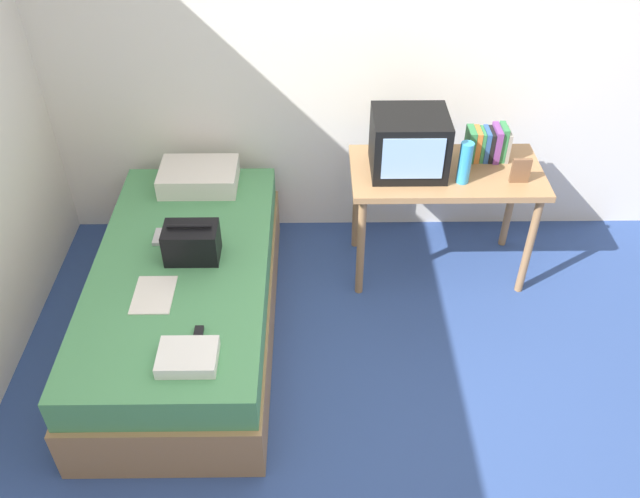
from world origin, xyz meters
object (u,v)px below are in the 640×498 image
(tv, at_px, (409,143))
(picture_frame, at_px, (521,171))
(pillow, at_px, (199,177))
(water_bottle, at_px, (465,163))
(desk, at_px, (445,183))
(handbag, at_px, (192,243))
(bed, at_px, (186,298))
(folded_towel, at_px, (188,357))
(book_row, at_px, (488,144))
(magazine, at_px, (154,295))
(remote_dark, at_px, (198,338))
(remote_silver, at_px, (158,237))

(tv, distance_m, picture_frame, 0.67)
(picture_frame, height_order, pillow, picture_frame)
(picture_frame, bearing_deg, water_bottle, 178.86)
(desk, xyz_separation_m, tv, (-0.24, 0.01, 0.28))
(handbag, bearing_deg, bed, -142.33)
(tv, relative_size, folded_towel, 1.57)
(book_row, bearing_deg, magazine, -153.01)
(book_row, bearing_deg, water_bottle, -126.24)
(desk, relative_size, magazine, 4.00)
(pillow, height_order, remote_dark, pillow)
(water_bottle, height_order, pillow, water_bottle)
(handbag, relative_size, magazine, 1.03)
(picture_frame, relative_size, remote_silver, 1.08)
(remote_dark, bearing_deg, picture_frame, 30.00)
(remote_silver, bearing_deg, pillow, 72.50)
(picture_frame, xyz_separation_m, remote_silver, (-2.12, -0.22, -0.30))
(pillow, relative_size, remote_silver, 3.41)
(magazine, bearing_deg, remote_silver, 97.35)
(pillow, bearing_deg, picture_frame, -9.59)
(book_row, bearing_deg, handbag, -159.36)
(tv, xyz_separation_m, picture_frame, (0.64, -0.14, -0.10))
(water_bottle, bearing_deg, picture_frame, -1.14)
(tv, height_order, pillow, tv)
(picture_frame, distance_m, folded_towel, 2.17)
(remote_silver, bearing_deg, bed, -53.99)
(water_bottle, xyz_separation_m, book_row, (0.19, 0.26, -0.03))
(bed, distance_m, tv, 1.59)
(magazine, height_order, folded_towel, folded_towel)
(tv, relative_size, remote_silver, 3.06)
(handbag, xyz_separation_m, remote_silver, (-0.23, 0.17, -0.09))
(tv, relative_size, handbag, 1.47)
(picture_frame, distance_m, magazine, 2.19)
(folded_towel, bearing_deg, book_row, 40.73)
(pillow, distance_m, remote_silver, 0.58)
(bed, xyz_separation_m, tv, (1.31, 0.59, 0.69))
(water_bottle, height_order, remote_silver, water_bottle)
(water_bottle, bearing_deg, bed, -164.50)
(remote_silver, bearing_deg, book_row, 13.90)
(pillow, distance_m, magazine, 1.04)
(remote_dark, bearing_deg, magazine, 130.56)
(pillow, bearing_deg, remote_dark, -83.13)
(book_row, bearing_deg, desk, -153.51)
(bed, relative_size, folded_towel, 7.14)
(desk, relative_size, water_bottle, 4.48)
(book_row, height_order, handbag, book_row)
(pillow, xyz_separation_m, magazine, (-0.11, -1.04, -0.06))
(bed, height_order, remote_silver, remote_silver)
(tv, xyz_separation_m, magazine, (-1.41, -0.85, -0.41))
(pillow, relative_size, remote_dark, 3.15)
(water_bottle, height_order, book_row, water_bottle)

